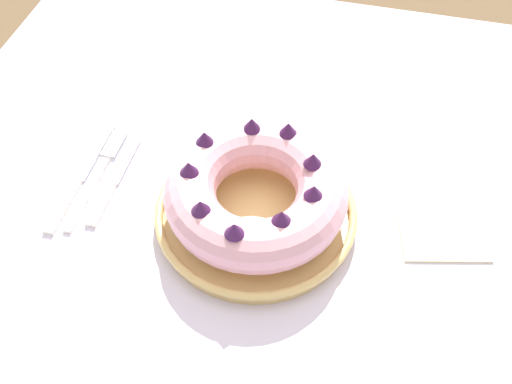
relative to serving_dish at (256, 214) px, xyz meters
The scene contains 7 objects.
dining_table 0.10m from the serving_dish, 32.60° to the right, with size 1.17×1.19×0.73m.
serving_dish is the anchor object (origin of this frame).
bundt_cake 0.05m from the serving_dish, 143.62° to the right, with size 0.25×0.25×0.09m.
fork 0.26m from the serving_dish, behind, with size 0.02×0.20×0.01m.
serving_knife 0.28m from the serving_dish, behind, with size 0.02×0.23×0.01m.
cake_knife 0.23m from the serving_dish, behind, with size 0.02×0.18×0.01m.
napkin 0.27m from the serving_dish, ahead, with size 0.12×0.09×0.00m, color beige.
Camera 1 is at (0.10, -0.49, 1.43)m, focal length 42.00 mm.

